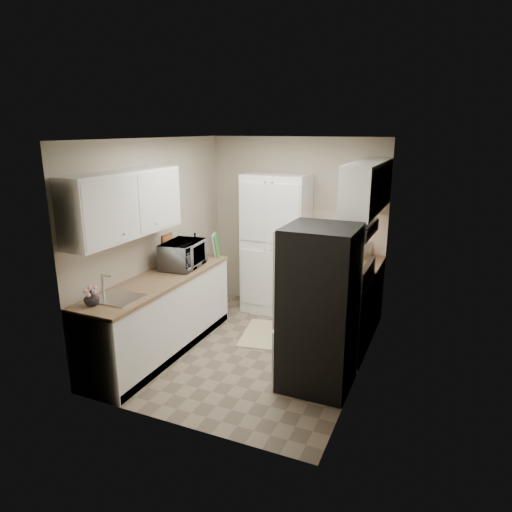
{
  "coord_description": "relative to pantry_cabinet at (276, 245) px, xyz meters",
  "views": [
    {
      "loc": [
        2.07,
        -4.6,
        2.61
      ],
      "look_at": [
        -0.0,
        0.15,
        1.15
      ],
      "focal_mm": 32.0,
      "sensor_mm": 36.0,
      "label": 1
    }
  ],
  "objects": [
    {
      "name": "ground",
      "position": [
        0.2,
        -1.32,
        -1.0
      ],
      "size": [
        3.2,
        3.2,
        0.0
      ],
      "primitive_type": "plane",
      "color": "#7A6B56",
      "rests_on": "ground"
    },
    {
      "name": "room_shell",
      "position": [
        0.18,
        -1.32,
        0.63
      ],
      "size": [
        2.64,
        3.24,
        2.52
      ],
      "color": "#B3A690",
      "rests_on": "ground"
    },
    {
      "name": "pantry_cabinet",
      "position": [
        0.0,
        0.0,
        0.0
      ],
      "size": [
        0.9,
        0.55,
        2.0
      ],
      "primitive_type": "cube",
      "color": "white",
      "rests_on": "ground"
    },
    {
      "name": "base_cabinet_left",
      "position": [
        -0.79,
        -1.75,
        -0.56
      ],
      "size": [
        0.6,
        2.3,
        0.88
      ],
      "primitive_type": "cube",
      "color": "white",
      "rests_on": "ground"
    },
    {
      "name": "countertop_left",
      "position": [
        -0.79,
        -1.75,
        -0.1
      ],
      "size": [
        0.63,
        2.33,
        0.04
      ],
      "primitive_type": "cube",
      "color": "#846647",
      "rests_on": "base_cabinet_left"
    },
    {
      "name": "base_cabinet_right",
      "position": [
        1.19,
        -0.12,
        -0.56
      ],
      "size": [
        0.6,
        0.8,
        0.88
      ],
      "primitive_type": "cube",
      "color": "white",
      "rests_on": "ground"
    },
    {
      "name": "countertop_right",
      "position": [
        1.19,
        -0.12,
        -0.1
      ],
      "size": [
        0.63,
        0.83,
        0.04
      ],
      "primitive_type": "cube",
      "color": "#846647",
      "rests_on": "base_cabinet_right"
    },
    {
      "name": "electric_range",
      "position": [
        1.17,
        -0.93,
        -0.52
      ],
      "size": [
        0.71,
        0.78,
        1.13
      ],
      "color": "#B7B7BC",
      "rests_on": "ground"
    },
    {
      "name": "refrigerator",
      "position": [
        1.14,
        -1.73,
        -0.15
      ],
      "size": [
        0.7,
        0.72,
        1.7
      ],
      "primitive_type": "cube",
      "color": "#B7B7BC",
      "rests_on": "ground"
    },
    {
      "name": "microwave",
      "position": [
        -0.77,
        -1.24,
        0.08
      ],
      "size": [
        0.46,
        0.63,
        0.33
      ],
      "primitive_type": "imported",
      "rotation": [
        0.0,
        0.0,
        1.68
      ],
      "color": "#B9B8BD",
      "rests_on": "countertop_left"
    },
    {
      "name": "wine_bottle",
      "position": [
        -0.84,
        -0.83,
        0.08
      ],
      "size": [
        0.08,
        0.08,
        0.32
      ],
      "primitive_type": "cylinder",
      "color": "black",
      "rests_on": "countertop_left"
    },
    {
      "name": "flower_vase",
      "position": [
        -0.9,
        -2.71,
        -0.0
      ],
      "size": [
        0.19,
        0.19,
        0.16
      ],
      "primitive_type": "imported",
      "rotation": [
        0.0,
        0.0,
        0.33
      ],
      "color": "white",
      "rests_on": "countertop_left"
    },
    {
      "name": "cutting_board",
      "position": [
        -0.63,
        -0.62,
        0.08
      ],
      "size": [
        0.12,
        0.24,
        0.32
      ],
      "primitive_type": "cube",
      "rotation": [
        0.0,
        0.0,
        0.41
      ],
      "color": "green",
      "rests_on": "countertop_left"
    },
    {
      "name": "toaster_oven",
      "position": [
        1.13,
        0.02,
        0.03
      ],
      "size": [
        0.4,
        0.45,
        0.22
      ],
      "primitive_type": "cube",
      "rotation": [
        0.0,
        0.0,
        -0.27
      ],
      "color": "#B1B2B6",
      "rests_on": "countertop_right"
    },
    {
      "name": "fruit_basket",
      "position": [
        1.12,
        0.04,
        0.2
      ],
      "size": [
        0.28,
        0.28,
        0.11
      ],
      "primitive_type": null,
      "rotation": [
        0.0,
        0.0,
        -0.07
      ],
      "color": "#FF4611",
      "rests_on": "toaster_oven"
    },
    {
      "name": "kitchen_mat",
      "position": [
        0.18,
        -0.85,
        -0.99
      ],
      "size": [
        0.69,
        0.94,
        0.01
      ],
      "primitive_type": "cube",
      "rotation": [
        0.0,
        0.0,
        0.18
      ],
      "color": "beige",
      "rests_on": "ground"
    }
  ]
}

